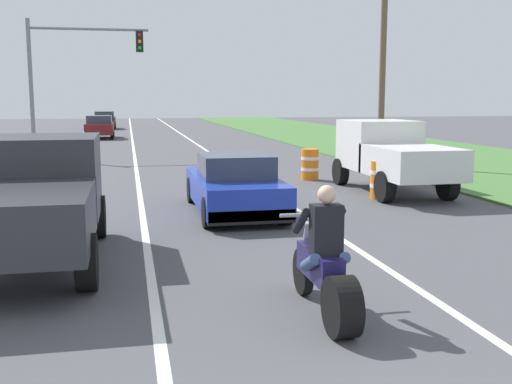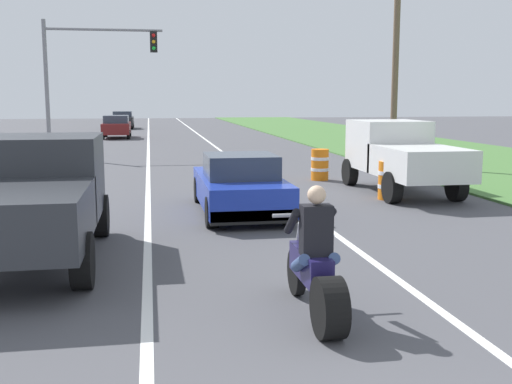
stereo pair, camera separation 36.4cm
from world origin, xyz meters
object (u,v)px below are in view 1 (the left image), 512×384
object	(u,v)px
traffic_light_mast_near	(69,65)
distant_car_far_ahead	(100,127)
pickup_truck_left_lane_dark_grey	(34,195)
pickup_truck_right_shoulder_white	(391,153)
sports_car_blue	(235,186)
construction_barrel_mid	(310,164)
distant_car_further_ahead	(105,120)
construction_barrel_nearest	(381,180)
motorcycle_with_rider	(326,270)

from	to	relation	value
traffic_light_mast_near	distant_car_far_ahead	world-z (taller)	traffic_light_mast_near
pickup_truck_left_lane_dark_grey	pickup_truck_right_shoulder_white	bearing A→B (deg)	34.50
sports_car_blue	pickup_truck_right_shoulder_white	size ratio (longest dim) A/B	0.90
traffic_light_mast_near	distant_car_far_ahead	bearing A→B (deg)	87.28
traffic_light_mast_near	construction_barrel_mid	size ratio (longest dim) A/B	6.00
construction_barrel_mid	distant_car_far_ahead	world-z (taller)	distant_car_far_ahead
pickup_truck_right_shoulder_white	distant_car_far_ahead	distance (m)	27.26
pickup_truck_left_lane_dark_grey	construction_barrel_mid	xyz separation A→B (m)	(7.22, 8.95, -0.60)
distant_car_far_ahead	distant_car_further_ahead	world-z (taller)	same
pickup_truck_right_shoulder_white	construction_barrel_nearest	world-z (taller)	pickup_truck_right_shoulder_white
pickup_truck_right_shoulder_white	construction_barrel_nearest	bearing A→B (deg)	-125.01
construction_barrel_nearest	distant_car_further_ahead	size ratio (longest dim) A/B	0.25
traffic_light_mast_near	distant_car_further_ahead	bearing A→B (deg)	88.84
motorcycle_with_rider	pickup_truck_right_shoulder_white	bearing A→B (deg)	61.93
pickup_truck_right_shoulder_white	traffic_light_mast_near	distance (m)	16.01
sports_car_blue	construction_barrel_nearest	world-z (taller)	sports_car_blue
construction_barrel_nearest	pickup_truck_left_lane_dark_grey	bearing A→B (deg)	-148.21
distant_car_further_ahead	pickup_truck_left_lane_dark_grey	bearing A→B (deg)	-89.46
motorcycle_with_rider	construction_barrel_mid	size ratio (longest dim) A/B	2.21
sports_car_blue	distant_car_further_ahead	bearing A→B (deg)	95.94
construction_barrel_nearest	traffic_light_mast_near	bearing A→B (deg)	123.44
construction_barrel_nearest	distant_car_further_ahead	bearing A→B (deg)	101.92
construction_barrel_nearest	distant_car_far_ahead	distance (m)	28.02
construction_barrel_mid	traffic_light_mast_near	bearing A→B (deg)	130.78
traffic_light_mast_near	sports_car_blue	bearing A→B (deg)	-72.00
sports_car_blue	construction_barrel_nearest	distance (m)	4.30
motorcycle_with_rider	pickup_truck_right_shoulder_white	size ratio (longest dim) A/B	0.46
sports_car_blue	construction_barrel_mid	bearing A→B (deg)	57.36
pickup_truck_right_shoulder_white	construction_barrel_nearest	distance (m)	1.40
sports_car_blue	pickup_truck_right_shoulder_white	bearing A→B (deg)	25.24
pickup_truck_right_shoulder_white	distant_car_far_ahead	size ratio (longest dim) A/B	1.20
traffic_light_mast_near	distant_car_far_ahead	size ratio (longest dim) A/B	1.50
distant_car_further_ahead	construction_barrel_mid	bearing A→B (deg)	-77.92
traffic_light_mast_near	distant_car_further_ahead	world-z (taller)	traffic_light_mast_near
traffic_light_mast_near	construction_barrel_nearest	size ratio (longest dim) A/B	6.00
construction_barrel_nearest	distant_car_further_ahead	distance (m)	40.56
pickup_truck_left_lane_dark_grey	traffic_light_mast_near	bearing A→B (deg)	92.95
sports_car_blue	distant_car_far_ahead	bearing A→B (deg)	98.44
pickup_truck_right_shoulder_white	distant_car_further_ahead	bearing A→B (deg)	103.25
construction_barrel_mid	distant_car_further_ahead	distance (m)	36.48
pickup_truck_right_shoulder_white	construction_barrel_mid	bearing A→B (deg)	116.10
pickup_truck_right_shoulder_white	distant_car_far_ahead	world-z (taller)	pickup_truck_right_shoulder_white
motorcycle_with_rider	construction_barrel_mid	distance (m)	12.76
pickup_truck_left_lane_dark_grey	pickup_truck_right_shoulder_white	size ratio (longest dim) A/B	1.00
sports_car_blue	construction_barrel_mid	size ratio (longest dim) A/B	4.30
pickup_truck_left_lane_dark_grey	sports_car_blue	bearing A→B (deg)	43.80
distant_car_further_ahead	construction_barrel_nearest	bearing A→B (deg)	-78.08
construction_barrel_mid	distant_car_far_ahead	size ratio (longest dim) A/B	0.25
construction_barrel_nearest	sports_car_blue	bearing A→B (deg)	-163.12
motorcycle_with_rider	construction_barrel_nearest	world-z (taller)	motorcycle_with_rider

